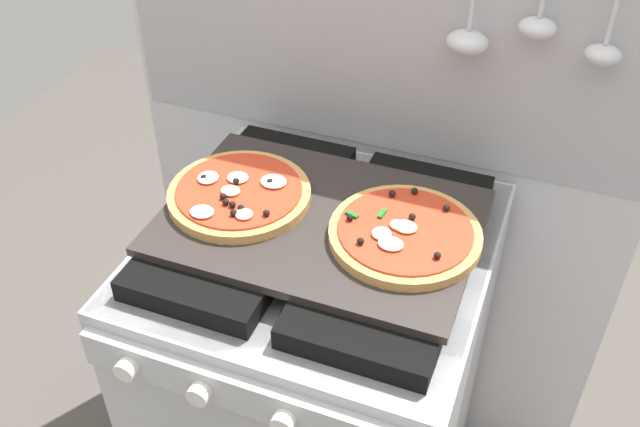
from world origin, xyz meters
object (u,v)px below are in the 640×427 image
(baking_tray, at_px, (320,222))
(stove, at_px, (320,387))
(pizza_left, at_px, (238,195))
(pizza_right, at_px, (404,234))

(baking_tray, bearing_deg, stove, -90.00)
(stove, relative_size, baking_tray, 1.67)
(pizza_left, distance_m, pizza_right, 0.31)
(pizza_left, bearing_deg, baking_tray, 2.00)
(stove, xyz_separation_m, pizza_left, (-0.15, -0.00, 0.48))
(stove, xyz_separation_m, pizza_right, (0.15, 0.00, 0.48))
(stove, bearing_deg, baking_tray, 90.00)
(stove, height_order, baking_tray, baking_tray)
(stove, relative_size, pizza_left, 3.51)
(baking_tray, xyz_separation_m, pizza_left, (-0.15, -0.01, 0.02))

